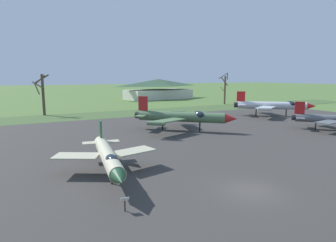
# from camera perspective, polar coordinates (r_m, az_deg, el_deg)

# --- Properties ---
(ground_plane) EXTENTS (600.00, 600.00, 0.00)m
(ground_plane) POSITION_cam_1_polar(r_m,az_deg,el_deg) (22.81, 16.08, -13.32)
(ground_plane) COLOR #4C6B33
(asphalt_apron) EXTENTS (104.99, 51.66, 0.05)m
(asphalt_apron) POSITION_cam_1_polar(r_m,az_deg,el_deg) (35.01, -1.84, -5.12)
(asphalt_apron) COLOR #383533
(asphalt_apron) RESTS_ON ground
(grass_verge_strip) EXTENTS (164.99, 12.00, 0.06)m
(grass_verge_strip) POSITION_cam_1_polar(r_m,az_deg,el_deg) (64.67, -14.36, 1.07)
(grass_verge_strip) COLOR #3E582E
(grass_verge_strip) RESTS_ON ground
(jet_fighter_front_left) EXTENTS (9.20, 12.86, 4.08)m
(jet_fighter_front_left) POSITION_cam_1_polar(r_m,az_deg,el_deg) (25.01, -11.86, -6.81)
(jet_fighter_front_left) COLOR #B7B293
(jet_fighter_front_left) RESTS_ON ground
(info_placard_front_left) EXTENTS (0.58, 0.33, 1.02)m
(info_placard_front_left) POSITION_cam_1_polar(r_m,az_deg,el_deg) (18.91, -8.59, -15.72)
(info_placard_front_left) COLOR black
(info_placard_front_left) RESTS_ON ground
(jet_fighter_front_right) EXTENTS (10.92, 10.77, 4.45)m
(jet_fighter_front_right) POSITION_cam_1_polar(r_m,az_deg,el_deg) (52.40, 30.29, 0.37)
(jet_fighter_front_right) COLOR #565B60
(jet_fighter_front_right) RESTS_ON ground
(jet_fighter_rear_left) EXTENTS (13.83, 13.65, 5.34)m
(jet_fighter_rear_left) POSITION_cam_1_polar(r_m,az_deg,el_deg) (44.75, 2.92, 0.90)
(jet_fighter_rear_left) COLOR #4C6B47
(jet_fighter_rear_left) RESTS_ON ground
(jet_fighter_rear_right) EXTENTS (14.57, 13.66, 5.28)m
(jet_fighter_rear_right) POSITION_cam_1_polar(r_m,az_deg,el_deg) (65.50, 20.11, 2.96)
(jet_fighter_rear_right) COLOR silver
(jet_fighter_rear_right) RESTS_ON ground
(bare_tree_left_of_center) EXTENTS (3.64, 3.72, 9.00)m
(bare_tree_left_of_center) POSITION_cam_1_polar(r_m,az_deg,el_deg) (68.27, -23.73, 5.34)
(bare_tree_left_of_center) COLOR brown
(bare_tree_left_of_center) RESTS_ON ground
(bare_tree_center) EXTENTS (3.37, 3.40, 9.65)m
(bare_tree_center) POSITION_cam_1_polar(r_m,az_deg,el_deg) (90.52, 11.23, 6.44)
(bare_tree_center) COLOR brown
(bare_tree_center) RESTS_ON ground
(visitor_building) EXTENTS (27.70, 15.61, 7.51)m
(visitor_building) POSITION_cam_1_polar(r_m,az_deg,el_deg) (110.31, -1.88, 6.40)
(visitor_building) COLOR beige
(visitor_building) RESTS_ON ground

